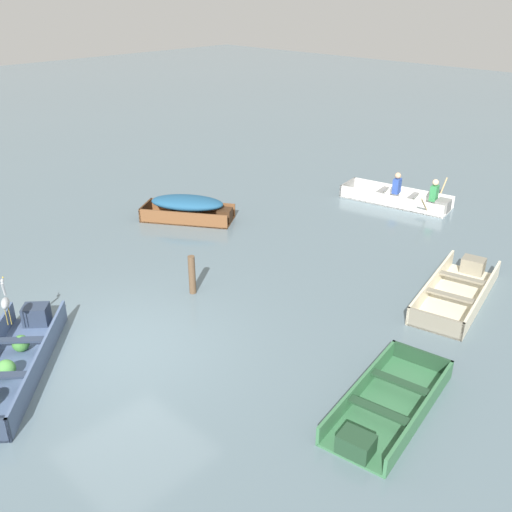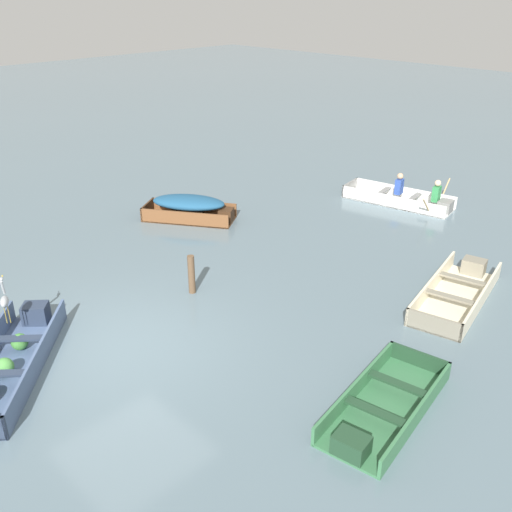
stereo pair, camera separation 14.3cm
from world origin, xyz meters
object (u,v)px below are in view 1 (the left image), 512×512
(rowboat_white_with_crew, at_px, (402,198))
(heron_on_dinghy, at_px, (5,302))
(skiff_wooden_brown_mid_moored, at_px, (189,206))
(mooring_post, at_px, (192,275))
(dinghy_slate_blue_foreground, at_px, (13,362))
(skiff_green_near_moored, at_px, (386,407))
(skiff_cream_far_moored, at_px, (458,290))

(rowboat_white_with_crew, bearing_deg, heron_on_dinghy, -95.98)
(rowboat_white_with_crew, bearing_deg, skiff_wooden_brown_mid_moored, -124.32)
(mooring_post, bearing_deg, dinghy_slate_blue_foreground, -91.93)
(skiff_wooden_brown_mid_moored, bearing_deg, heron_on_dinghy, -68.71)
(rowboat_white_with_crew, xyz_separation_m, mooring_post, (-0.31, -7.81, 0.23))
(skiff_green_near_moored, bearing_deg, heron_on_dinghy, -152.03)
(dinghy_slate_blue_foreground, relative_size, skiff_wooden_brown_mid_moored, 1.22)
(skiff_wooden_brown_mid_moored, bearing_deg, skiff_green_near_moored, -19.89)
(rowboat_white_with_crew, bearing_deg, dinghy_slate_blue_foreground, -92.16)
(dinghy_slate_blue_foreground, relative_size, skiff_green_near_moored, 1.13)
(skiff_green_near_moored, xyz_separation_m, mooring_post, (-4.99, 0.38, 0.31))
(skiff_green_near_moored, xyz_separation_m, skiff_wooden_brown_mid_moored, (-8.24, 2.98, 0.28))
(skiff_wooden_brown_mid_moored, distance_m, mooring_post, 4.16)
(rowboat_white_with_crew, relative_size, heron_on_dinghy, 3.95)
(skiff_wooden_brown_mid_moored, bearing_deg, rowboat_white_with_crew, 55.68)
(dinghy_slate_blue_foreground, xyz_separation_m, mooring_post, (0.13, 3.84, 0.27))
(skiff_wooden_brown_mid_moored, height_order, rowboat_white_with_crew, rowboat_white_with_crew)
(skiff_green_near_moored, bearing_deg, dinghy_slate_blue_foreground, -145.95)
(skiff_green_near_moored, bearing_deg, rowboat_white_with_crew, 119.73)
(skiff_green_near_moored, distance_m, skiff_wooden_brown_mid_moored, 8.77)
(mooring_post, bearing_deg, skiff_wooden_brown_mid_moored, 141.34)
(dinghy_slate_blue_foreground, distance_m, rowboat_white_with_crew, 11.67)
(skiff_green_near_moored, xyz_separation_m, rowboat_white_with_crew, (-4.68, 8.20, 0.08))
(heron_on_dinghy, bearing_deg, skiff_cream_far_moored, 55.74)
(skiff_cream_far_moored, bearing_deg, skiff_wooden_brown_mid_moored, -170.88)
(skiff_green_near_moored, distance_m, mooring_post, 5.02)
(mooring_post, bearing_deg, skiff_green_near_moored, -4.39)
(dinghy_slate_blue_foreground, relative_size, mooring_post, 3.68)
(dinghy_slate_blue_foreground, relative_size, rowboat_white_with_crew, 0.95)
(dinghy_slate_blue_foreground, height_order, skiff_wooden_brown_mid_moored, skiff_wooden_brown_mid_moored)
(skiff_wooden_brown_mid_moored, relative_size, mooring_post, 3.03)
(skiff_cream_far_moored, height_order, rowboat_white_with_crew, rowboat_white_with_crew)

